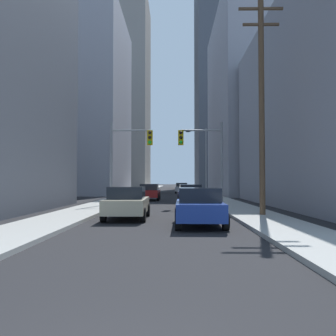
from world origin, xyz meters
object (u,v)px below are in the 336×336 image
Objects in this scene: traffic_signal_near_right at (203,150)px; sedan_red at (149,192)px; sedan_silver at (182,188)px; traffic_signal_near_left at (129,150)px; sedan_blue at (199,207)px; sedan_navy at (190,194)px; sedan_beige at (127,203)px.

sedan_red is at bearing 118.24° from traffic_signal_near_right.
sedan_silver is at bearing 91.90° from traffic_signal_near_right.
sedan_red is 0.71× the size of traffic_signal_near_left.
sedan_navy is (0.25, 13.67, 0.00)m from sedan_blue.
sedan_navy and sedan_red have the same top height.
sedan_red is 8.76m from traffic_signal_near_left.
sedan_beige is 0.70× the size of traffic_signal_near_right.
traffic_signal_near_left is (-4.35, -27.73, 3.24)m from sedan_silver.
traffic_signal_near_right reaches higher than sedan_blue.
sedan_blue is at bearing -38.63° from sedan_beige.
sedan_beige is 9.30m from traffic_signal_near_left.
traffic_signal_near_right is at bearing -61.76° from sedan_red.
sedan_navy is 0.71× the size of traffic_signal_near_right.
traffic_signal_near_left is at bearing 110.60° from sedan_blue.
traffic_signal_near_left is (-4.47, -2.44, 3.24)m from sedan_navy.
traffic_signal_near_left and traffic_signal_near_right have the same top height.
sedan_blue is 1.00× the size of sedan_red.
traffic_signal_near_right reaches higher than sedan_red.
traffic_signal_near_right is (5.27, 0.00, 0.01)m from traffic_signal_near_left.
traffic_signal_near_right is at bearing -88.10° from sedan_silver.
sedan_navy and sedan_silver have the same top height.
sedan_beige and sedan_navy have the same top height.
sedan_blue and sedan_silver have the same top height.
traffic_signal_near_right is (0.80, -2.44, 3.24)m from sedan_navy.
sedan_blue is 0.71× the size of traffic_signal_near_right.
sedan_silver is (3.43, 19.63, 0.00)m from sedan_red.
sedan_beige is at bearing -83.34° from traffic_signal_near_left.
sedan_blue is 13.68m from sedan_navy.
sedan_beige is 0.70× the size of traffic_signal_near_left.
traffic_signal_near_right reaches higher than sedan_beige.
sedan_navy is at bearing -89.73° from sedan_silver.
sedan_blue is 0.71× the size of traffic_signal_near_left.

